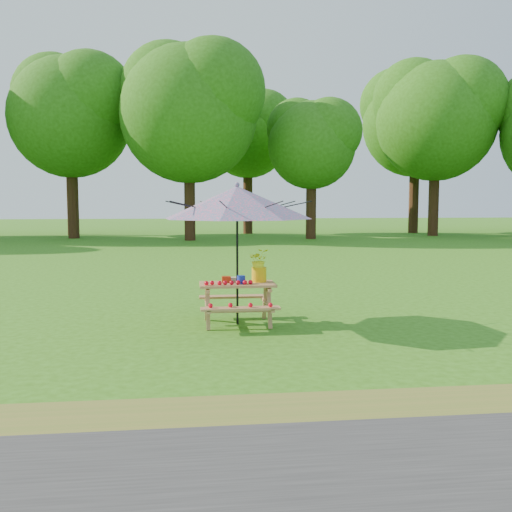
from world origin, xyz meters
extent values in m
plane|color=#326713|center=(0.00, 0.00, 0.00)|extent=(120.00, 120.00, 0.00)
cube|color=#A5794A|center=(-2.89, 1.16, 0.65)|extent=(1.20, 0.62, 0.04)
cube|color=#A5794A|center=(-2.89, 0.61, 0.36)|extent=(1.20, 0.22, 0.04)
cube|color=#A5794A|center=(-2.89, 1.71, 0.36)|extent=(1.20, 0.22, 0.04)
cylinder|color=black|center=(-2.89, 1.16, 1.12)|extent=(0.04, 0.04, 2.25)
cone|color=teal|center=(-2.89, 1.16, 1.95)|extent=(2.96, 2.96, 0.51)
sphere|color=teal|center=(-2.89, 1.16, 2.23)|extent=(0.08, 0.08, 0.08)
cube|color=#AC2A0D|center=(-3.06, 1.24, 0.72)|extent=(0.14, 0.12, 0.10)
cylinder|color=#162CB7|center=(-2.84, 1.07, 0.74)|extent=(0.13, 0.13, 0.13)
cube|color=beige|center=(-2.94, 1.34, 0.71)|extent=(0.13, 0.13, 0.07)
cylinder|color=#F5B50C|center=(-2.53, 1.26, 0.79)|extent=(0.24, 0.24, 0.24)
imported|color=#FFFA28|center=(-2.53, 1.26, 1.03)|extent=(0.33, 0.29, 0.36)
camera|label=1|loc=(-3.66, -7.81, 1.96)|focal=40.00mm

